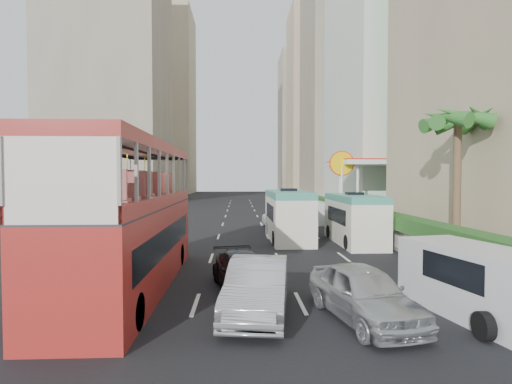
{
  "coord_description": "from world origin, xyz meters",
  "views": [
    {
      "loc": [
        -2.29,
        -13.99,
        3.83
      ],
      "look_at": [
        -1.5,
        4.0,
        3.2
      ],
      "focal_mm": 28.0,
      "sensor_mm": 36.0,
      "label": 1
    }
  ],
  "objects": [
    {
      "name": "shell_station",
      "position": [
        10.0,
        23.0,
        2.75
      ],
      "size": [
        6.5,
        8.0,
        5.5
      ],
      "primitive_type": "cube",
      "color": "silver",
      "rests_on": "ground"
    },
    {
      "name": "tower_far_b",
      "position": [
        17.0,
        104.0,
        20.0
      ],
      "size": [
        14.0,
        14.0,
        40.0
      ],
      "primitive_type": "cube",
      "color": "tan",
      "rests_on": "ground"
    },
    {
      "name": "car_silver_lane_a",
      "position": [
        -1.76,
        -2.87,
        0.0
      ],
      "size": [
        2.22,
        4.8,
        1.52
      ],
      "primitive_type": "imported",
      "rotation": [
        0.0,
        0.0,
        -0.14
      ],
      "color": "#AFB1B6",
      "rests_on": "ground"
    },
    {
      "name": "minibus_far",
      "position": [
        4.5,
        9.07,
        1.43
      ],
      "size": [
        2.18,
        6.44,
        2.85
      ],
      "primitive_type": "cube",
      "rotation": [
        0.0,
        0.0,
        -0.01
      ],
      "color": "silver",
      "rests_on": "ground"
    },
    {
      "name": "minibus_near",
      "position": [
        0.78,
        10.52,
        1.52
      ],
      "size": [
        2.36,
        6.87,
        3.03
      ],
      "primitive_type": "cube",
      "rotation": [
        0.0,
        0.0,
        0.01
      ],
      "color": "silver",
      "rests_on": "ground"
    },
    {
      "name": "tower_far_a",
      "position": [
        17.0,
        82.0,
        22.0
      ],
      "size": [
        14.0,
        14.0,
        44.0
      ],
      "primitive_type": "cube",
      "color": "#C1AD89",
      "rests_on": "ground"
    },
    {
      "name": "car_silver_lane_b",
      "position": [
        1.07,
        -3.52,
        0.0
      ],
      "size": [
        2.58,
        4.62,
        1.48
      ],
      "primitive_type": "imported",
      "rotation": [
        0.0,
        0.0,
        0.2
      ],
      "color": "#AFB1B6",
      "rests_on": "ground"
    },
    {
      "name": "tower_left_a",
      "position": [
        -24.0,
        55.0,
        26.0
      ],
      "size": [
        18.0,
        18.0,
        52.0
      ],
      "primitive_type": "cube",
      "color": "tan",
      "rests_on": "ground"
    },
    {
      "name": "kerb_wall",
      "position": [
        6.2,
        14.0,
        0.68
      ],
      "size": [
        0.3,
        44.0,
        1.0
      ],
      "primitive_type": "cube",
      "color": "silver",
      "rests_on": "sidewalk"
    },
    {
      "name": "ground_plane",
      "position": [
        0.0,
        0.0,
        0.0
      ],
      "size": [
        200.0,
        200.0,
        0.0
      ],
      "primitive_type": "plane",
      "color": "black",
      "rests_on": "ground"
    },
    {
      "name": "double_decker_bus",
      "position": [
        -6.0,
        0.0,
        2.53
      ],
      "size": [
        2.5,
        11.0,
        5.06
      ],
      "primitive_type": "cube",
      "color": "#A9241F",
      "rests_on": "ground"
    },
    {
      "name": "palm_tree",
      "position": [
        7.8,
        4.0,
        3.38
      ],
      "size": [
        0.36,
        0.36,
        6.4
      ],
      "primitive_type": "cylinder",
      "color": "brown",
      "rests_on": "sidewalk"
    },
    {
      "name": "panel_van_near",
      "position": [
        4.33,
        -3.44,
        0.96
      ],
      "size": [
        2.82,
        5.08,
        1.92
      ],
      "primitive_type": "cube",
      "rotation": [
        0.0,
        0.0,
        0.2
      ],
      "color": "silver",
      "rests_on": "ground"
    },
    {
      "name": "sidewalk",
      "position": [
        9.0,
        25.0,
        0.09
      ],
      "size": [
        6.0,
        120.0,
        0.18
      ],
      "primitive_type": "cube",
      "color": "#99968C",
      "rests_on": "ground"
    },
    {
      "name": "hedge",
      "position": [
        6.2,
        14.0,
        1.53
      ],
      "size": [
        1.1,
        44.0,
        0.7
      ],
      "primitive_type": "cube",
      "color": "#2D6626",
      "rests_on": "kerb_wall"
    },
    {
      "name": "van_asset",
      "position": [
        0.83,
        16.84,
        0.0
      ],
      "size": [
        2.5,
        4.56,
        1.21
      ],
      "primitive_type": "imported",
      "rotation": [
        0.0,
        0.0,
        0.12
      ],
      "color": "silver",
      "rests_on": "ground"
    },
    {
      "name": "tower_left_b",
      "position": [
        -22.0,
        90.0,
        23.0
      ],
      "size": [
        16.0,
        16.0,
        46.0
      ],
      "primitive_type": "cube",
      "color": "#C1AD89",
      "rests_on": "ground"
    },
    {
      "name": "tower_mid",
      "position": [
        18.0,
        58.0,
        25.0
      ],
      "size": [
        16.0,
        16.0,
        50.0
      ],
      "primitive_type": "cube",
      "color": "tan",
      "rests_on": "ground"
    },
    {
      "name": "car_black",
      "position": [
        -2.14,
        -0.41,
        0.0
      ],
      "size": [
        2.53,
        4.45,
        1.22
      ],
      "primitive_type": "imported",
      "rotation": [
        0.0,
        0.0,
        0.21
      ],
      "color": "black",
      "rests_on": "ground"
    },
    {
      "name": "panel_van_far",
      "position": [
        4.07,
        19.5,
        0.91
      ],
      "size": [
        2.14,
        4.67,
        1.82
      ],
      "primitive_type": "cube",
      "rotation": [
        0.0,
        0.0,
        0.07
      ],
      "color": "silver",
      "rests_on": "ground"
    }
  ]
}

